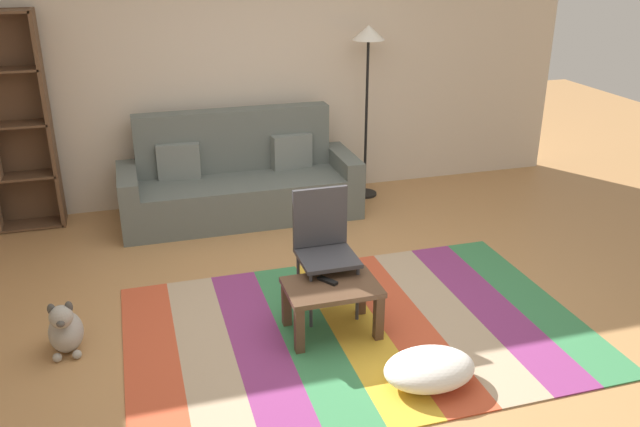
{
  "coord_description": "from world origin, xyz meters",
  "views": [
    {
      "loc": [
        -1.24,
        -3.99,
        2.51
      ],
      "look_at": [
        0.04,
        0.31,
        0.65
      ],
      "focal_mm": 37.12,
      "sensor_mm": 36.0,
      "label": 1
    }
  ],
  "objects_px": {
    "pouf": "(429,369)",
    "tv_remote": "(328,281)",
    "dog": "(65,330)",
    "standing_lamp": "(368,56)",
    "folding_chair": "(324,241)",
    "coffee_table": "(332,295)",
    "couch": "(239,182)"
  },
  "relations": [
    {
      "from": "tv_remote",
      "to": "couch",
      "type": "bearing_deg",
      "value": 62.79
    },
    {
      "from": "pouf",
      "to": "standing_lamp",
      "type": "xyz_separation_m",
      "value": [
        0.74,
        3.17,
        1.35
      ]
    },
    {
      "from": "couch",
      "to": "folding_chair",
      "type": "height_order",
      "value": "couch"
    },
    {
      "from": "tv_remote",
      "to": "folding_chair",
      "type": "height_order",
      "value": "folding_chair"
    },
    {
      "from": "couch",
      "to": "coffee_table",
      "type": "height_order",
      "value": "couch"
    },
    {
      "from": "dog",
      "to": "tv_remote",
      "type": "bearing_deg",
      "value": -7.85
    },
    {
      "from": "standing_lamp",
      "to": "coffee_table",
      "type": "bearing_deg",
      "value": -114.87
    },
    {
      "from": "coffee_table",
      "to": "standing_lamp",
      "type": "height_order",
      "value": "standing_lamp"
    },
    {
      "from": "pouf",
      "to": "coffee_table",
      "type": "bearing_deg",
      "value": 118.85
    },
    {
      "from": "standing_lamp",
      "to": "tv_remote",
      "type": "distance_m",
      "value": 2.87
    },
    {
      "from": "pouf",
      "to": "standing_lamp",
      "type": "relative_size",
      "value": 0.33
    },
    {
      "from": "folding_chair",
      "to": "coffee_table",
      "type": "bearing_deg",
      "value": -67.74
    },
    {
      "from": "couch",
      "to": "folding_chair",
      "type": "bearing_deg",
      "value": -82.03
    },
    {
      "from": "pouf",
      "to": "dog",
      "type": "distance_m",
      "value": 2.36
    },
    {
      "from": "dog",
      "to": "standing_lamp",
      "type": "xyz_separation_m",
      "value": [
        2.87,
        2.16,
        1.3
      ]
    },
    {
      "from": "coffee_table",
      "to": "pouf",
      "type": "xyz_separation_m",
      "value": [
        0.4,
        -0.72,
        -0.19
      ]
    },
    {
      "from": "couch",
      "to": "folding_chair",
      "type": "xyz_separation_m",
      "value": [
        0.27,
        -1.94,
        0.2
      ]
    },
    {
      "from": "coffee_table",
      "to": "tv_remote",
      "type": "distance_m",
      "value": 0.1
    },
    {
      "from": "standing_lamp",
      "to": "tv_remote",
      "type": "bearing_deg",
      "value": -115.6
    },
    {
      "from": "pouf",
      "to": "tv_remote",
      "type": "relative_size",
      "value": 3.82
    },
    {
      "from": "coffee_table",
      "to": "folding_chair",
      "type": "height_order",
      "value": "folding_chair"
    },
    {
      "from": "coffee_table",
      "to": "tv_remote",
      "type": "height_order",
      "value": "tv_remote"
    },
    {
      "from": "couch",
      "to": "tv_remote",
      "type": "distance_m",
      "value": 2.25
    },
    {
      "from": "pouf",
      "to": "standing_lamp",
      "type": "bearing_deg",
      "value": 76.86
    },
    {
      "from": "folding_chair",
      "to": "standing_lamp",
      "type": "bearing_deg",
      "value": 92.88
    },
    {
      "from": "coffee_table",
      "to": "standing_lamp",
      "type": "distance_m",
      "value": 2.94
    },
    {
      "from": "standing_lamp",
      "to": "couch",
      "type": "bearing_deg",
      "value": -173.26
    },
    {
      "from": "pouf",
      "to": "standing_lamp",
      "type": "distance_m",
      "value": 3.52
    },
    {
      "from": "standing_lamp",
      "to": "folding_chair",
      "type": "height_order",
      "value": "standing_lamp"
    },
    {
      "from": "coffee_table",
      "to": "folding_chair",
      "type": "bearing_deg",
      "value": 82.01
    },
    {
      "from": "coffee_table",
      "to": "dog",
      "type": "relative_size",
      "value": 1.59
    },
    {
      "from": "pouf",
      "to": "tv_remote",
      "type": "xyz_separation_m",
      "value": [
        -0.41,
        0.77,
        0.27
      ]
    }
  ]
}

